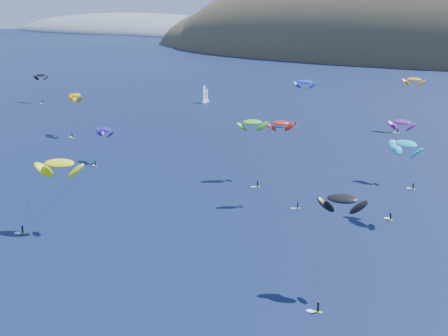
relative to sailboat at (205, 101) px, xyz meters
name	(u,v)px	position (x,y,z in m)	size (l,w,h in m)	color
headland	(146,33)	(-379.94, 533.59, -4.24)	(460.00, 250.00, 60.00)	slate
sailboat	(205,101)	(0.00, 0.00, 0.00)	(8.00, 6.91, 9.91)	white
kitesurfer_1	(76,95)	(-10.40, -87.94, 14.49)	(10.19, 10.92, 17.98)	#D4FB1B
kitesurfer_2	(59,163)	(51.66, -170.68, 14.67)	(12.45, 12.23, 18.60)	#D4FB1B
kitesurfer_3	(252,122)	(74.74, -112.57, 15.85)	(11.04, 13.35, 19.18)	#D4FB1B
kitesurfer_4	(305,82)	(63.20, -31.23, 17.21)	(9.84, 7.86, 20.72)	#D4FB1B
kitesurfer_5	(406,144)	(121.60, -127.73, 17.36)	(10.93, 9.76, 21.07)	#D4FB1B
kitesurfer_6	(402,122)	(114.63, -94.90, 16.17)	(10.92, 11.65, 19.31)	#D4FB1B
kitesurfer_7	(342,199)	(118.58, -172.70, 16.43)	(9.07, 14.21, 19.75)	#D4FB1B
kitesurfer_9	(281,123)	(90.05, -129.46, 19.97)	(11.26, 8.26, 22.83)	#D4FB1B
kitesurfer_10	(105,130)	(24.18, -116.44, 9.64)	(8.84, 10.33, 12.80)	#D4FB1B
kitesurfer_11	(414,79)	(105.19, -20.89, 19.39)	(8.70, 11.83, 22.68)	#D4FB1B
kitesurfer_12	(41,75)	(-76.18, -34.05, 12.64)	(9.72, 7.75, 15.88)	#D4FB1B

